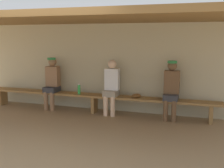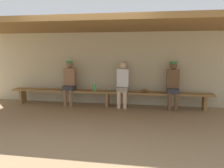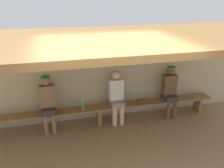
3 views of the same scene
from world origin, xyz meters
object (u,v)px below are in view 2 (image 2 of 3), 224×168
object	(u,v)px
bench	(107,93)
player_with_sunglasses	(123,82)
player_in_red	(69,81)
player_in_blue	(173,83)
baseball_glove_dark_brown	(144,91)
water_bottle_clear	(94,87)

from	to	relation	value
bench	player_with_sunglasses	distance (m)	0.57
bench	player_in_red	bearing A→B (deg)	179.83
player_in_blue	player_with_sunglasses	bearing A→B (deg)	-179.98
bench	baseball_glove_dark_brown	world-z (taller)	baseball_glove_dark_brown
player_in_red	player_with_sunglasses	bearing A→B (deg)	-0.02
player_with_sunglasses	water_bottle_clear	distance (m)	0.85
player_in_blue	player_with_sunglasses	xyz separation A→B (m)	(-1.42, -0.00, -0.02)
player_in_blue	water_bottle_clear	xyz separation A→B (m)	(-2.26, -0.05, -0.16)
player_with_sunglasses	water_bottle_clear	size ratio (longest dim) A/B	5.23
player_with_sunglasses	player_in_red	bearing A→B (deg)	179.98
player_in_blue	player_in_red	size ratio (longest dim) A/B	1.00
bench	player_in_red	world-z (taller)	player_in_red
water_bottle_clear	baseball_glove_dark_brown	world-z (taller)	water_bottle_clear
player_in_blue	player_in_red	distance (m)	3.05
baseball_glove_dark_brown	player_in_blue	bearing A→B (deg)	137.66
bench	player_in_red	distance (m)	1.23
player_in_red	bench	bearing A→B (deg)	-0.17
player_in_red	baseball_glove_dark_brown	size ratio (longest dim) A/B	5.60
bench	player_in_blue	xyz separation A→B (m)	(1.88, 0.00, 0.36)
baseball_glove_dark_brown	water_bottle_clear	bearing A→B (deg)	-42.36
player_in_blue	player_in_red	world-z (taller)	same
player_in_red	player_with_sunglasses	distance (m)	1.63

